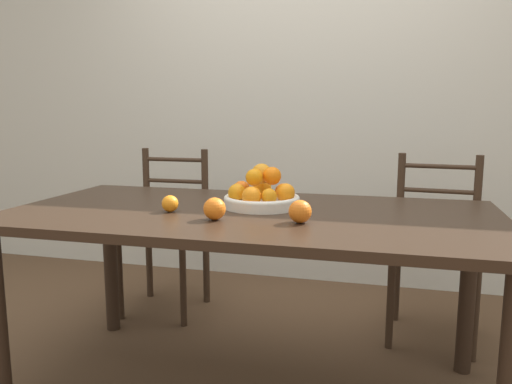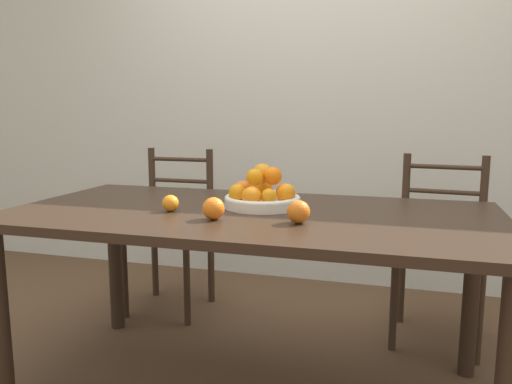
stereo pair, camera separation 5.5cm
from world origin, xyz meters
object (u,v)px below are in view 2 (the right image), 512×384
at_px(orange_loose_0, 299,212).
at_px(orange_loose_1, 170,203).
at_px(chair_left, 172,230).
at_px(chair_right, 440,249).
at_px(orange_loose_2, 214,208).
at_px(fruit_bowl, 262,195).

height_order(orange_loose_0, orange_loose_1, orange_loose_0).
relative_size(chair_left, chair_right, 1.00).
distance_m(orange_loose_0, orange_loose_2, 0.31).
xyz_separation_m(fruit_bowl, chair_right, (0.74, 0.66, -0.35)).
bearing_deg(orange_loose_2, chair_left, 123.94).
height_order(fruit_bowl, chair_right, fruit_bowl).
distance_m(orange_loose_0, chair_right, 1.11).
bearing_deg(chair_left, orange_loose_0, -44.38).
bearing_deg(orange_loose_1, orange_loose_0, -7.20).
relative_size(orange_loose_0, chair_left, 0.09).
relative_size(orange_loose_1, chair_left, 0.07).
bearing_deg(orange_loose_1, orange_loose_2, -23.34).
relative_size(orange_loose_1, chair_right, 0.07).
distance_m(fruit_bowl, orange_loose_2, 0.30).
distance_m(orange_loose_1, chair_left, 1.00).
relative_size(orange_loose_2, chair_right, 0.09).
relative_size(orange_loose_0, orange_loose_2, 1.00).
height_order(fruit_bowl, orange_loose_2, fruit_bowl).
height_order(fruit_bowl, orange_loose_0, fruit_bowl).
distance_m(orange_loose_1, chair_right, 1.40).
relative_size(orange_loose_1, orange_loose_2, 0.80).
bearing_deg(chair_left, orange_loose_2, -56.25).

